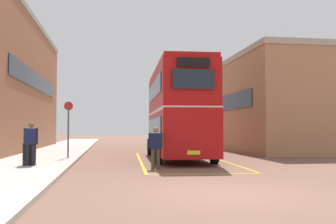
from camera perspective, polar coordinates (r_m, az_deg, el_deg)
ground_plane at (r=23.90m, az=-1.40°, el=-6.27°), size 135.60×135.60×0.00m
sidewalk_left at (r=26.36m, az=-16.29°, el=-5.66°), size 4.00×57.60×0.14m
depot_building_right at (r=31.16m, az=15.67°, el=0.86°), size 8.70×16.55×6.67m
double_decker_bus at (r=20.40m, az=1.42°, el=0.13°), size 3.07×9.81×4.75m
single_deck_bus at (r=39.96m, az=1.35°, el=-2.37°), size 3.23×9.24×3.02m
pedestrian_boarding at (r=15.24m, az=-1.84°, el=-4.85°), size 0.56×0.25×1.66m
pedestrian_waiting_near at (r=16.15m, az=-19.56°, el=-3.95°), size 0.57×0.31×1.71m
litter_bin at (r=16.42m, az=-19.74°, el=-5.78°), size 0.54×0.54×0.92m
bus_stop_sign at (r=19.96m, az=-14.47°, el=-1.73°), size 0.44×0.10×2.80m
bay_marking_yellow at (r=18.62m, az=2.30°, el=-7.34°), size 4.61×11.87×0.01m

